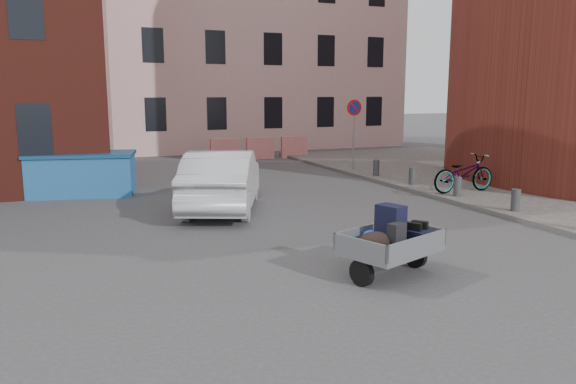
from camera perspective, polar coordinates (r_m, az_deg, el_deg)
name	(u,v)px	position (r m, az deg, el deg)	size (l,w,h in m)	color
ground	(318,254)	(10.73, 3.10, -6.34)	(120.00, 120.00, 0.00)	#38383A
sidewalk	(545,186)	(19.85, 24.67, 0.54)	(9.00, 24.00, 0.12)	#474442
building_pink	(248,21)	(33.22, -4.13, 16.91)	(16.00, 8.00, 14.00)	#D4A3A3
no_parking_sign	(354,120)	(21.50, 6.72, 7.30)	(0.60, 0.09, 2.65)	gray
bollards	(457,187)	(16.64, 16.84, 0.53)	(0.22, 9.02, 0.55)	#3A3A3D
barriers	(260,148)	(25.90, -2.83, 4.46)	(4.70, 0.18, 1.00)	red
trailer	(390,241)	(9.46, 10.34, -4.93)	(1.88, 1.98, 1.20)	black
dumpster	(82,174)	(17.81, -20.16, 1.75)	(3.31, 2.20, 1.27)	#2261A2
silver_car	(222,180)	(14.77, -6.69, 1.26)	(1.66, 4.75, 1.57)	#B3B6BB
bicycle	(464,173)	(17.36, 17.40, 1.82)	(0.74, 2.12, 1.11)	black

